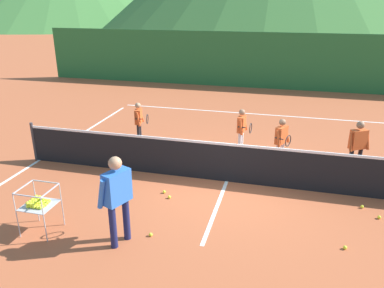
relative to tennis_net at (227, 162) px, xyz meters
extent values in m
plane|color=#B25633|center=(0.00, 0.00, -0.50)|extent=(120.00, 120.00, 0.00)
cube|color=white|center=(0.00, 5.89, -0.50)|extent=(10.24, 0.08, 0.01)
cube|color=white|center=(-5.12, 0.00, -0.50)|extent=(0.08, 10.90, 0.01)
cube|color=white|center=(0.00, 0.00, -0.50)|extent=(0.08, 5.25, 0.01)
cylinder|color=#333338|center=(-5.21, 0.00, 0.03)|extent=(0.08, 0.08, 1.05)
cube|color=black|center=(0.00, 0.00, -0.04)|extent=(10.34, 0.02, 0.92)
cube|color=white|center=(0.00, 0.00, 0.45)|extent=(10.34, 0.03, 0.06)
cylinder|color=#191E4C|center=(-1.48, -3.03, -0.09)|extent=(0.12, 0.12, 0.82)
cylinder|color=#191E4C|center=(-1.36, -2.74, -0.09)|extent=(0.12, 0.12, 0.82)
cube|color=blue|center=(-1.42, -2.88, 0.61)|extent=(0.40, 0.54, 0.58)
sphere|color=tan|center=(-1.42, -2.88, 1.05)|extent=(0.23, 0.23, 0.23)
cylinder|color=blue|center=(-1.59, -3.12, 0.58)|extent=(0.24, 0.17, 0.56)
cylinder|color=blue|center=(-1.35, -2.61, 0.57)|extent=(0.19, 0.15, 0.57)
torus|color=#262628|center=(-1.59, -2.51, 0.52)|extent=(0.13, 0.28, 0.29)
cylinder|color=black|center=(-1.37, -2.60, 0.52)|extent=(0.21, 0.11, 0.03)
cylinder|color=black|center=(-3.02, 2.06, -0.19)|extent=(0.09, 0.09, 0.61)
cylinder|color=black|center=(-2.98, 1.83, -0.19)|extent=(0.09, 0.09, 0.61)
cube|color=#E55926|center=(-3.00, 1.94, 0.33)|extent=(0.24, 0.39, 0.43)
sphere|color=tan|center=(-3.00, 1.94, 0.66)|extent=(0.17, 0.17, 0.17)
cylinder|color=#E55926|center=(-2.99, 2.16, 0.30)|extent=(0.18, 0.10, 0.42)
cylinder|color=#E55926|center=(-2.93, 1.74, 0.30)|extent=(0.14, 0.09, 0.42)
torus|color=#262628|center=(-2.66, 1.80, 0.31)|extent=(0.08, 0.29, 0.29)
cylinder|color=black|center=(-2.90, 1.75, 0.31)|extent=(0.22, 0.07, 0.03)
cylinder|color=silver|center=(0.07, 2.04, -0.19)|extent=(0.09, 0.09, 0.63)
cylinder|color=silver|center=(0.05, 1.80, -0.19)|extent=(0.09, 0.09, 0.63)
cube|color=#E55926|center=(0.06, 1.92, 0.35)|extent=(0.21, 0.39, 0.44)
sphere|color=#996B4C|center=(0.06, 1.92, 0.68)|extent=(0.17, 0.17, 0.17)
cylinder|color=#E55926|center=(0.13, 2.13, 0.32)|extent=(0.18, 0.08, 0.43)
cylinder|color=#E55926|center=(0.07, 1.70, 0.32)|extent=(0.14, 0.08, 0.43)
torus|color=#262628|center=(0.34, 1.67, 0.32)|extent=(0.05, 0.29, 0.29)
cylinder|color=black|center=(0.10, 1.70, 0.32)|extent=(0.22, 0.05, 0.03)
cylinder|color=silver|center=(1.21, 1.35, -0.18)|extent=(0.09, 0.09, 0.63)
cylinder|color=silver|center=(1.11, 1.13, -0.18)|extent=(0.09, 0.09, 0.63)
cube|color=#E55926|center=(1.16, 1.24, 0.36)|extent=(0.32, 0.42, 0.44)
sphere|color=#996B4C|center=(1.16, 1.24, 0.69)|extent=(0.18, 0.18, 0.18)
cylinder|color=#E55926|center=(1.30, 1.41, 0.33)|extent=(0.18, 0.14, 0.43)
cylinder|color=#E55926|center=(1.10, 1.03, 0.32)|extent=(0.15, 0.12, 0.44)
torus|color=#262628|center=(1.34, 0.92, 0.33)|extent=(0.15, 0.27, 0.29)
cylinder|color=black|center=(1.12, 1.02, 0.33)|extent=(0.21, 0.12, 0.03)
cylinder|color=black|center=(3.08, 1.27, -0.16)|extent=(0.10, 0.10, 0.68)
cylinder|color=black|center=(2.86, 1.13, -0.16)|extent=(0.10, 0.10, 0.68)
cube|color=#E55926|center=(2.97, 1.20, 0.42)|extent=(0.44, 0.37, 0.48)
sphere|color=#996B4C|center=(2.97, 1.20, 0.78)|extent=(0.19, 0.19, 0.19)
cylinder|color=#E55926|center=(3.20, 1.28, 0.39)|extent=(0.16, 0.19, 0.47)
cylinder|color=#E55926|center=(2.79, 1.05, 0.38)|extent=(0.14, 0.16, 0.47)
cylinder|color=#B7B7BC|center=(-3.28, -2.63, -0.05)|extent=(0.02, 0.02, 0.89)
cylinder|color=#B7B7BC|center=(-2.72, -2.63, -0.05)|extent=(0.02, 0.02, 0.89)
cylinder|color=#B7B7BC|center=(-3.28, -3.19, -0.05)|extent=(0.02, 0.02, 0.89)
cylinder|color=#B7B7BC|center=(-2.72, -3.19, -0.05)|extent=(0.02, 0.02, 0.89)
cube|color=#B7B7BC|center=(-3.00, -2.91, 0.05)|extent=(0.56, 0.56, 0.01)
cube|color=#B7B7BC|center=(-3.00, -2.63, 0.39)|extent=(0.56, 0.02, 0.02)
cube|color=#B7B7BC|center=(-3.00, -3.19, 0.39)|extent=(0.56, 0.02, 0.02)
cube|color=#B7B7BC|center=(-3.28, -2.91, 0.39)|extent=(0.02, 0.56, 0.02)
cube|color=#B7B7BC|center=(-2.72, -2.91, 0.39)|extent=(0.02, 0.56, 0.02)
sphere|color=yellow|center=(-3.13, -3.04, 0.08)|extent=(0.07, 0.07, 0.07)
sphere|color=yellow|center=(-3.13, -2.97, 0.08)|extent=(0.07, 0.07, 0.07)
sphere|color=yellow|center=(-3.13, -2.91, 0.09)|extent=(0.07, 0.07, 0.07)
sphere|color=yellow|center=(-3.12, -2.84, 0.08)|extent=(0.07, 0.07, 0.07)
sphere|color=yellow|center=(-3.13, -2.79, 0.08)|extent=(0.07, 0.07, 0.07)
sphere|color=yellow|center=(-3.06, -3.04, 0.09)|extent=(0.07, 0.07, 0.07)
sphere|color=yellow|center=(-3.06, -2.97, 0.08)|extent=(0.07, 0.07, 0.07)
sphere|color=yellow|center=(-3.06, -2.91, 0.08)|extent=(0.07, 0.07, 0.07)
sphere|color=yellow|center=(-3.06, -2.85, 0.09)|extent=(0.07, 0.07, 0.07)
sphere|color=yellow|center=(-3.06, -2.78, 0.08)|extent=(0.07, 0.07, 0.07)
sphere|color=yellow|center=(-3.00, -3.04, 0.09)|extent=(0.07, 0.07, 0.07)
sphere|color=yellow|center=(-3.00, -2.98, 0.08)|extent=(0.07, 0.07, 0.07)
sphere|color=yellow|center=(-2.99, -2.91, 0.09)|extent=(0.07, 0.07, 0.07)
sphere|color=yellow|center=(-3.00, -2.85, 0.09)|extent=(0.07, 0.07, 0.07)
sphere|color=yellow|center=(-2.99, -2.78, 0.09)|extent=(0.07, 0.07, 0.07)
sphere|color=yellow|center=(-2.93, -3.04, 0.09)|extent=(0.07, 0.07, 0.07)
sphere|color=yellow|center=(-2.93, -2.97, 0.08)|extent=(0.07, 0.07, 0.07)
sphere|color=yellow|center=(-2.94, -2.91, 0.09)|extent=(0.07, 0.07, 0.07)
sphere|color=yellow|center=(-2.94, -2.85, 0.08)|extent=(0.07, 0.07, 0.07)
sphere|color=yellow|center=(-2.93, -2.78, 0.09)|extent=(0.07, 0.07, 0.07)
sphere|color=yellow|center=(-2.87, -3.03, 0.09)|extent=(0.07, 0.07, 0.07)
sphere|color=yellow|center=(-2.87, -2.98, 0.08)|extent=(0.07, 0.07, 0.07)
sphere|color=yellow|center=(-2.86, -2.91, 0.08)|extent=(0.07, 0.07, 0.07)
sphere|color=yellow|center=(-2.87, -2.84, 0.09)|extent=(0.07, 0.07, 0.07)
sphere|color=yellow|center=(-2.87, -2.78, 0.09)|extent=(0.07, 0.07, 0.07)
sphere|color=yellow|center=(-3.13, -3.04, 0.14)|extent=(0.07, 0.07, 0.07)
sphere|color=yellow|center=(-3.12, -2.98, 0.14)|extent=(0.07, 0.07, 0.07)
sphere|color=yellow|center=(-3.12, -2.91, 0.14)|extent=(0.07, 0.07, 0.07)
sphere|color=yellow|center=(-3.12, -2.84, 0.14)|extent=(0.07, 0.07, 0.07)
sphere|color=yellow|center=(-3.13, -2.78, 0.14)|extent=(0.07, 0.07, 0.07)
sphere|color=yellow|center=(-3.06, -3.04, 0.13)|extent=(0.07, 0.07, 0.07)
sphere|color=yellow|center=(-3.06, -2.98, 0.14)|extent=(0.07, 0.07, 0.07)
sphere|color=yellow|center=(-3.06, -2.91, 0.14)|extent=(0.07, 0.07, 0.07)
sphere|color=yellow|center=(-3.06, -2.84, 0.14)|extent=(0.07, 0.07, 0.07)
sphere|color=yellow|center=(-3.06, -2.78, 0.14)|extent=(0.07, 0.07, 0.07)
sphere|color=yellow|center=(-3.00, -3.04, 0.13)|extent=(0.07, 0.07, 0.07)
sphere|color=yellow|center=(-3.00, -2.97, 0.14)|extent=(0.07, 0.07, 0.07)
sphere|color=yellow|center=(3.20, -0.88, -0.47)|extent=(0.07, 0.07, 0.07)
sphere|color=yellow|center=(-1.08, -1.13, -0.47)|extent=(0.07, 0.07, 0.07)
sphere|color=yellow|center=(2.94, -0.52, -0.47)|extent=(0.07, 0.07, 0.07)
sphere|color=yellow|center=(-0.98, -2.57, -0.47)|extent=(0.07, 0.07, 0.07)
sphere|color=yellow|center=(-1.26, -0.94, -0.47)|extent=(0.07, 0.07, 0.07)
sphere|color=yellow|center=(2.43, -2.09, -0.47)|extent=(0.07, 0.07, 0.07)
cube|color=#286B33|center=(0.00, 10.48, 0.82)|extent=(22.52, 0.08, 2.64)
camera|label=1|loc=(1.24, -8.10, 3.58)|focal=35.52mm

